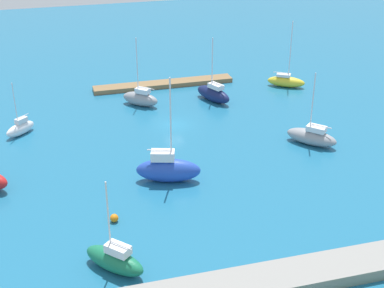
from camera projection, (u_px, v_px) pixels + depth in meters
name	position (u px, v px, depth m)	size (l,w,h in m)	color
water	(174.00, 125.00, 77.61)	(160.00, 160.00, 0.00)	#1E668C
pier_dock	(164.00, 84.00, 91.23)	(23.10, 2.66, 0.72)	olive
breakwater	(270.00, 281.00, 47.36)	(74.79, 3.81, 1.19)	gray
sailboat_gray_lone_south	(140.00, 98.00, 83.45)	(5.80, 5.40, 10.44)	gray
sailboat_white_east_end	(20.00, 128.00, 74.41)	(4.39, 4.18, 7.46)	white
sailboat_blue_by_breakwater	(168.00, 169.00, 63.02)	(7.77, 4.48, 12.59)	#2347B2
sailboat_green_inner_mooring	(115.00, 259.00, 49.09)	(5.76, 5.93, 9.04)	#19724C
sailboat_yellow_west_end	(286.00, 81.00, 90.73)	(6.19, 4.88, 10.91)	yellow
sailboat_navy_far_north	(213.00, 94.00, 85.03)	(4.87, 6.99, 9.91)	#141E4C
sailboat_gray_off_beacon	(312.00, 136.00, 71.69)	(6.32, 6.51, 9.71)	gray
mooring_buoy_orange	(114.00, 218.00, 56.17)	(0.86, 0.86, 0.86)	orange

